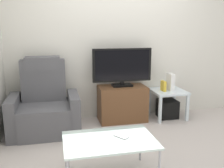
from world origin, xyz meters
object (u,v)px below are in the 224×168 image
object	(u,v)px
recliner_armchair	(44,107)
coffee_table	(109,142)
game_console	(170,82)
cell_phone	(121,136)
side_table	(168,95)
subwoofer_box	(167,109)
book_upright	(163,86)
tv_stand	(122,103)
television	(122,66)

from	to	relation	value
recliner_armchair	coffee_table	distance (m)	1.54
game_console	cell_phone	bearing A→B (deg)	-129.34
recliner_armchair	side_table	size ratio (longest dim) A/B	2.00
subwoofer_box	book_upright	xyz separation A→B (m)	(-0.10, -0.02, 0.41)
side_table	coffee_table	xyz separation A→B (m)	(-1.34, -1.54, -0.00)
side_table	book_upright	world-z (taller)	book_upright
side_table	subwoofer_box	size ratio (longest dim) A/B	1.79
recliner_armchair	cell_phone	xyz separation A→B (m)	(0.79, -1.36, 0.05)
game_console	tv_stand	bearing A→B (deg)	178.43
recliner_armchair	subwoofer_box	distance (m)	2.03
television	subwoofer_box	distance (m)	1.09
television	coffee_table	distance (m)	1.76
television	game_console	bearing A→B (deg)	-2.88
subwoofer_box	tv_stand	bearing A→B (deg)	177.63
game_console	coffee_table	xyz separation A→B (m)	(-1.38, -1.55, -0.22)
subwoofer_box	game_console	bearing A→B (deg)	15.95
television	coffee_table	size ratio (longest dim) A/B	1.06
television	book_upright	xyz separation A→B (m)	(0.69, -0.07, -0.34)
game_console	coffee_table	distance (m)	2.09
book_upright	coffee_table	size ratio (longest dim) A/B	0.18
tv_stand	recliner_armchair	distance (m)	1.24
subwoofer_box	cell_phone	distance (m)	1.96
tv_stand	cell_phone	world-z (taller)	tv_stand
recliner_armchair	subwoofer_box	size ratio (longest dim) A/B	3.59
subwoofer_box	coffee_table	xyz separation A→B (m)	(-1.34, -1.54, 0.24)
side_table	subwoofer_box	xyz separation A→B (m)	(0.00, 0.00, -0.25)
book_upright	game_console	size ratio (longest dim) A/B	0.60
tv_stand	subwoofer_box	size ratio (longest dim) A/B	2.55
recliner_armchair	subwoofer_box	bearing A→B (deg)	0.96
side_table	tv_stand	bearing A→B (deg)	177.63
side_table	cell_phone	xyz separation A→B (m)	(-1.21, -1.51, 0.03)
side_table	game_console	world-z (taller)	game_console
subwoofer_box	coffee_table	distance (m)	2.06
tv_stand	book_upright	distance (m)	0.74
tv_stand	game_console	bearing A→B (deg)	-1.57
coffee_table	subwoofer_box	bearing A→B (deg)	48.99
recliner_armchair	coffee_table	size ratio (longest dim) A/B	1.20
coffee_table	cell_phone	xyz separation A→B (m)	(0.13, 0.03, 0.03)
tv_stand	television	bearing A→B (deg)	90.00
side_table	coffee_table	world-z (taller)	side_table
recliner_armchair	coffee_table	xyz separation A→B (m)	(0.67, -1.39, 0.02)
tv_stand	coffee_table	size ratio (longest dim) A/B	0.85
subwoofer_box	cell_phone	world-z (taller)	cell_phone
coffee_table	cell_phone	bearing A→B (deg)	12.98
tv_stand	coffee_table	bearing A→B (deg)	-109.38
television	subwoofer_box	size ratio (longest dim) A/B	3.17
book_upright	game_console	distance (m)	0.15
tv_stand	cell_phone	bearing A→B (deg)	-105.41
tv_stand	subwoofer_box	bearing A→B (deg)	-2.37
subwoofer_box	game_console	distance (m)	0.46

